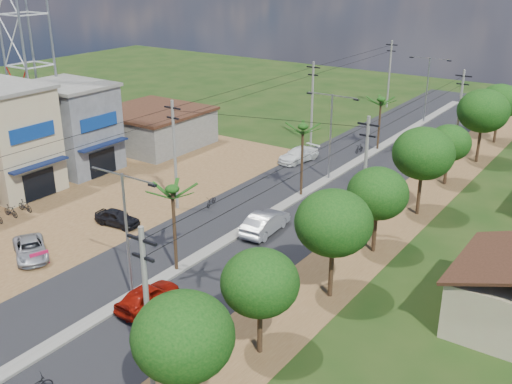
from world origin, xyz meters
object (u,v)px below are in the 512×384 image
car_white_far (298,155)px  roadside_sign (40,259)px  car_silver_mid (265,223)px  car_red_near (148,297)px  car_parked_dark (117,218)px  car_parked_silver (30,250)px

car_white_far → roadside_sign: 28.67m
car_silver_mid → car_white_far: 17.03m
car_red_near → car_parked_dark: car_red_near is taller
car_red_near → roadside_sign: car_red_near is taller
car_silver_mid → car_parked_dark: size_ratio=1.34×
car_silver_mid → car_parked_silver: size_ratio=1.11×
car_parked_silver → car_parked_dark: car_parked_dark is taller
car_silver_mid → roadside_sign: 15.92m
car_silver_mid → car_parked_silver: bearing=44.1°
car_parked_silver → car_parked_dark: 7.10m
car_white_far → car_parked_dark: car_white_far is taller
car_white_far → car_parked_silver: 28.49m
car_red_near → car_parked_silver: car_red_near is taller
car_parked_silver → roadside_sign: (1.50, -0.38, -0.10)m
car_parked_dark → car_parked_silver: bearing=166.0°
car_red_near → car_parked_silver: 11.00m
car_silver_mid → car_white_far: bearing=-71.9°
car_parked_silver → car_red_near: bearing=-60.1°
car_parked_dark → car_red_near: bearing=-131.1°
car_white_far → car_parked_silver: size_ratio=1.08×
car_red_near → car_white_far: car_red_near is taller
car_white_far → car_red_near: bearing=-65.6°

